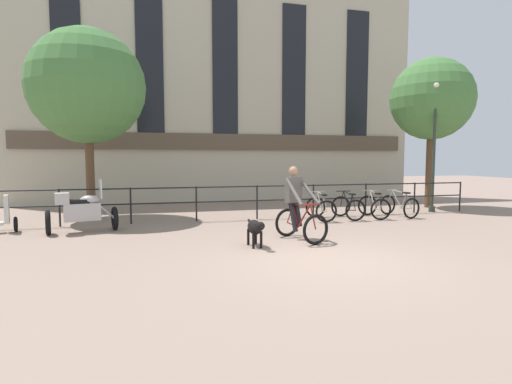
{
  "coord_description": "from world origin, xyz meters",
  "views": [
    {
      "loc": [
        -3.1,
        -6.7,
        1.89
      ],
      "look_at": [
        -0.64,
        2.86,
        1.05
      ],
      "focal_mm": 28.0,
      "sensor_mm": 36.0,
      "label": 1
    }
  ],
  "objects": [
    {
      "name": "ground_plane",
      "position": [
        0.0,
        0.0,
        0.0
      ],
      "size": [
        60.0,
        60.0,
        0.0
      ],
      "primitive_type": "plane",
      "color": "gray"
    },
    {
      "name": "canal_railing",
      "position": [
        -0.0,
        5.2,
        0.71
      ],
      "size": [
        15.05,
        0.05,
        1.05
      ],
      "color": "black",
      "rests_on": "ground_plane"
    },
    {
      "name": "building_facade",
      "position": [
        0.0,
        10.99,
        5.23
      ],
      "size": [
        18.0,
        0.72,
        10.51
      ],
      "color": "#BCB299",
      "rests_on": "ground_plane"
    },
    {
      "name": "cyclist_with_bike",
      "position": [
        0.12,
        1.95,
        0.76
      ],
      "size": [
        0.96,
        1.31,
        1.7
      ],
      "rotation": [
        0.0,
        0.0,
        0.26
      ],
      "color": "black",
      "rests_on": "ground_plane"
    },
    {
      "name": "dog",
      "position": [
        -1.03,
        1.41,
        0.41
      ],
      "size": [
        0.3,
        0.95,
        0.59
      ],
      "rotation": [
        0.0,
        0.0,
        0.07
      ],
      "color": "black",
      "rests_on": "ground_plane"
    },
    {
      "name": "parked_motorcycle",
      "position": [
        -4.89,
        4.12,
        0.56
      ],
      "size": [
        1.78,
        0.98,
        1.35
      ],
      "rotation": [
        0.0,
        0.0,
        1.8
      ],
      "color": "black",
      "rests_on": "ground_plane"
    },
    {
      "name": "parked_bicycle_near_lamp",
      "position": [
        1.85,
        4.54,
        0.36
      ],
      "size": [
        0.76,
        1.17,
        0.86
      ],
      "rotation": [
        0.0,
        0.0,
        3.04
      ],
      "color": "black",
      "rests_on": "ground_plane"
    },
    {
      "name": "parked_bicycle_mid_left",
      "position": [
        2.76,
        4.54,
        0.36
      ],
      "size": [
        0.7,
        1.13,
        0.86
      ],
      "rotation": [
        0.0,
        0.0,
        3.11
      ],
      "color": "black",
      "rests_on": "ground_plane"
    },
    {
      "name": "parked_bicycle_mid_right",
      "position": [
        3.67,
        4.54,
        0.36
      ],
      "size": [
        0.81,
        1.19,
        0.86
      ],
      "rotation": [
        0.0,
        0.0,
        3.0
      ],
      "color": "black",
      "rests_on": "ground_plane"
    },
    {
      "name": "parked_bicycle_far_end",
      "position": [
        4.59,
        4.54,
        0.36
      ],
      "size": [
        0.84,
        1.21,
        0.86
      ],
      "rotation": [
        0.0,
        0.0,
        3.31
      ],
      "color": "black",
      "rests_on": "ground_plane"
    },
    {
      "name": "street_lamp",
      "position": [
        6.4,
        5.27,
        2.53
      ],
      "size": [
        0.28,
        0.28,
        4.51
      ],
      "color": "#2D382D",
      "rests_on": "ground_plane"
    },
    {
      "name": "tree_canalside_left",
      "position": [
        -5.02,
        6.67,
        4.07
      ],
      "size": [
        3.5,
        3.5,
        5.84
      ],
      "color": "brown",
      "rests_on": "ground_plane"
    },
    {
      "name": "tree_canalside_right",
      "position": [
        7.14,
        6.43,
        4.1
      ],
      "size": [
        3.05,
        3.05,
        5.64
      ],
      "color": "brown",
      "rests_on": "ground_plane"
    }
  ]
}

